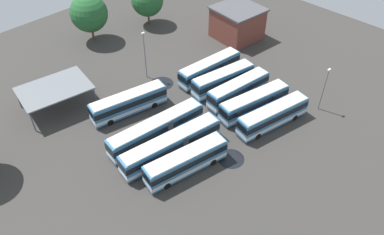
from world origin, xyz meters
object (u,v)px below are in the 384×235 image
object	(u,v)px
bus_row0_slot1	(223,80)
bus_row1_slot3	(171,145)
bus_row1_slot4	(186,161)
tree_south_edge	(147,0)
lamp_post_mid_lot	(145,54)
bus_row1_slot2	(157,129)
bus_row0_slot0	(210,69)
depot_building	(237,23)
bus_row0_slot3	(254,102)
bus_row1_slot0	(129,103)
maintenance_shelter	(54,89)
tree_east_edge	(89,13)
bus_row0_slot2	(238,90)
lamp_post_near_entrance	(324,88)
bus_row0_slot4	(273,116)

from	to	relation	value
bus_row0_slot1	bus_row1_slot3	xyz separation A→B (m)	(16.57, 5.12, 0.00)
bus_row1_slot4	tree_south_edge	xyz separation A→B (m)	(-23.51, -35.25, 3.48)
lamp_post_mid_lot	tree_south_edge	distance (m)	19.89
bus_row1_slot2	tree_south_edge	distance (m)	35.77
bus_row0_slot0	depot_building	distance (m)	15.45
tree_south_edge	bus_row0_slot3	bearing A→B (deg)	77.71
bus_row1_slot0	lamp_post_mid_lot	world-z (taller)	lamp_post_mid_lot
depot_building	maintenance_shelter	distance (m)	37.73
tree_east_edge	maintenance_shelter	bearing A→B (deg)	40.77
bus_row0_slot2	bus_row1_slot4	world-z (taller)	same
bus_row0_slot1	lamp_post_near_entrance	size ratio (longest dim) A/B	1.53
bus_row0_slot0	tree_east_edge	xyz separation A→B (m)	(6.90, -25.51, 3.94)
bus_row0_slot0	bus_row1_slot4	distance (m)	21.93
bus_row0_slot0	lamp_post_mid_lot	world-z (taller)	lamp_post_mid_lot
bus_row0_slot4	bus_row1_slot4	bearing A→B (deg)	-9.97
bus_row1_slot4	maintenance_shelter	world-z (taller)	maintenance_shelter
lamp_post_near_entrance	bus_row0_slot1	bearing A→B (deg)	-65.00
tree_east_edge	bus_row1_slot2	bearing A→B (deg)	72.28
bus_row0_slot2	bus_row1_slot0	bearing A→B (deg)	-34.09
bus_row0_slot3	tree_east_edge	xyz separation A→B (m)	(4.93, -36.75, 3.94)
bus_row0_slot3	bus_row1_slot3	world-z (taller)	same
bus_row0_slot3	bus_row0_slot4	world-z (taller)	same
bus_row0_slot3	lamp_post_mid_lot	xyz separation A→B (m)	(5.76, -19.16, 2.98)
bus_row0_slot1	tree_south_edge	xyz separation A→B (m)	(-6.26, -26.61, 3.48)
bus_row1_slot3	bus_row1_slot4	xyz separation A→B (m)	(0.68, 3.52, -0.00)
maintenance_shelter	tree_east_edge	xyz separation A→B (m)	(-16.09, -13.87, 2.13)
bus_row0_slot1	depot_building	bearing A→B (deg)	-147.63
bus_row0_slot1	bus_row1_slot0	distance (m)	16.28
lamp_post_mid_lot	tree_south_edge	xyz separation A→B (m)	(-13.17, -14.90, 0.50)
bus_row0_slot1	bus_row0_slot4	distance (m)	11.50
bus_row1_slot3	maintenance_shelter	world-z (taller)	maintenance_shelter
bus_row0_slot3	bus_row0_slot2	bearing A→B (deg)	-102.13
lamp_post_near_entrance	bus_row1_slot4	bearing A→B (deg)	-13.60
bus_row0_slot2	bus_row0_slot4	size ratio (longest dim) A/B	0.95
bus_row0_slot1	bus_row1_slot3	distance (m)	17.35
tree_south_edge	bus_row1_slot4	bearing A→B (deg)	56.30
bus_row0_slot3	bus_row1_slot0	size ratio (longest dim) A/B	0.99
bus_row0_slot4	bus_row0_slot2	bearing A→B (deg)	-99.97
bus_row1_slot2	depot_building	world-z (taller)	depot_building
bus_row1_slot3	tree_east_edge	bearing A→B (deg)	-106.93
bus_row0_slot0	maintenance_shelter	size ratio (longest dim) A/B	1.07
lamp_post_mid_lot	lamp_post_near_entrance	bearing A→B (deg)	117.56
bus_row1_slot4	lamp_post_near_entrance	xyz separation A→B (m)	(-23.99, 5.81, 2.39)
depot_building	lamp_post_mid_lot	xyz separation A→B (m)	(22.00, -2.16, 1.62)
depot_building	lamp_post_near_entrance	bearing A→B (deg)	70.83
bus_row0_slot0	bus_row1_slot3	size ratio (longest dim) A/B	0.81
bus_row0_slot1	depot_building	xyz separation A→B (m)	(-15.08, -9.56, 1.36)
bus_row1_slot3	tree_south_edge	world-z (taller)	tree_south_edge
lamp_post_near_entrance	bus_row1_slot0	bearing A→B (deg)	-43.71
bus_row0_slot0	bus_row0_slot3	xyz separation A→B (m)	(1.96, 11.25, -0.00)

